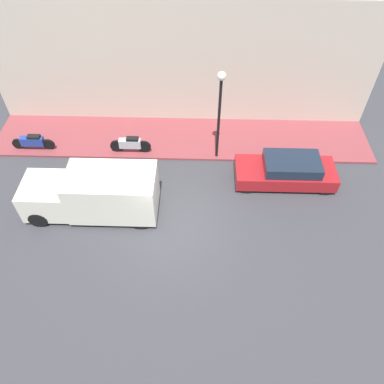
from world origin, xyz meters
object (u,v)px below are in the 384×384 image
at_px(motorcycle_blue, 33,142).
at_px(streetlamp, 220,101).
at_px(parked_car, 287,171).
at_px(scooter_silver, 130,144).
at_px(delivery_van, 93,193).

height_order(motorcycle_blue, streetlamp, streetlamp).
xyz_separation_m(parked_car, scooter_silver, (1.62, 6.96, -0.06)).
bearing_deg(scooter_silver, streetlamp, -92.52).
relative_size(parked_car, delivery_van, 0.81).
bearing_deg(delivery_van, streetlamp, -55.58).
bearing_deg(streetlamp, scooter_silver, 87.48).
xyz_separation_m(parked_car, delivery_van, (-1.92, 7.87, 0.43)).
bearing_deg(delivery_van, motorcycle_blue, 45.61).
distance_m(delivery_van, scooter_silver, 3.69).
xyz_separation_m(parked_car, streetlamp, (1.44, 2.96, 2.48)).
height_order(scooter_silver, streetlamp, streetlamp).
bearing_deg(scooter_silver, parked_car, -103.07).
relative_size(motorcycle_blue, scooter_silver, 1.05).
xyz_separation_m(scooter_silver, streetlamp, (-0.18, -4.00, 2.54)).
bearing_deg(delivery_van, scooter_silver, -14.42).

